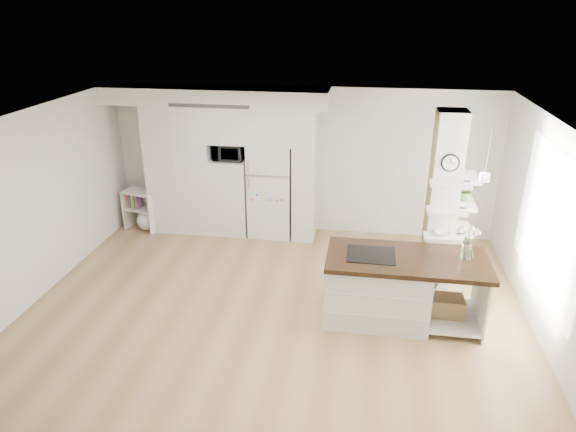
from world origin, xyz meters
name	(u,v)px	position (x,y,z in m)	size (l,w,h in m)	color
floor	(274,314)	(0.00, 0.00, 0.00)	(7.00, 6.00, 0.01)	tan
room	(272,190)	(0.00, 0.00, 1.86)	(7.04, 6.04, 2.72)	white
cabinet_wall	(220,154)	(-1.45, 2.67, 1.51)	(4.00, 0.71, 2.70)	silver
refrigerator	(271,189)	(-0.53, 2.68, 0.88)	(0.78, 0.69, 1.75)	silver
column	(449,205)	(2.38, 1.13, 1.35)	(0.69, 0.90, 2.70)	silver
window	(550,223)	(3.48, 0.30, 1.50)	(2.40, 2.40, 0.00)	white
pendant_light	(410,172)	(1.70, 0.15, 2.12)	(0.12, 0.12, 0.10)	white
kitchen_island	(386,286)	(1.53, 0.15, 0.49)	(2.12, 1.01, 1.52)	silver
bookshelf	(144,213)	(-2.97, 2.49, 0.33)	(0.72, 0.53, 0.77)	silver
floor_plant_a	(426,293)	(2.11, 0.46, 0.26)	(0.28, 0.23, 0.51)	#4B7A30
floor_plant_b	(465,260)	(2.83, 1.65, 0.23)	(0.25, 0.25, 0.45)	#4B7A30
microwave	(229,152)	(-1.27, 2.62, 1.57)	(0.54, 0.37, 0.30)	#2D2D2D
shelf_plant	(467,191)	(2.63, 1.30, 1.52)	(0.27, 0.23, 0.30)	#4B7A30
decor_bowl	(442,233)	(2.30, 0.90, 1.00)	(0.22, 0.22, 0.05)	white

